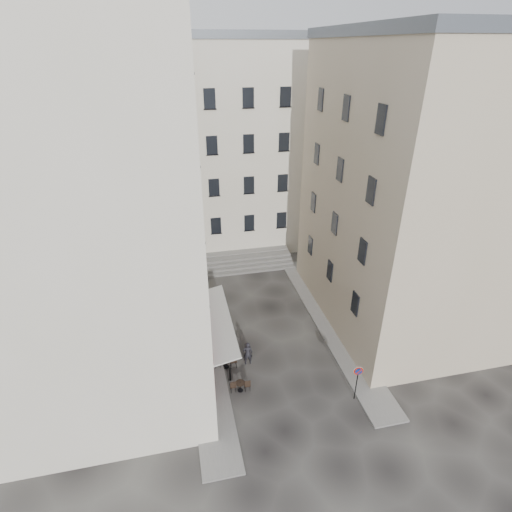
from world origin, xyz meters
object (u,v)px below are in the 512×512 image
object	(u,v)px
bistro_table_a	(240,385)
pedestrian	(248,353)
bistro_table_b	(225,361)
no_parking_sign	(358,377)

from	to	relation	value
bistro_table_a	pedestrian	bearing A→B (deg)	67.58
bistro_table_a	pedestrian	distance (m)	2.30
bistro_table_a	bistro_table_b	world-z (taller)	bistro_table_b
no_parking_sign	bistro_table_b	xyz separation A→B (m)	(-6.69, 4.02, -1.16)
no_parking_sign	bistro_table_b	world-z (taller)	no_parking_sign
pedestrian	bistro_table_a	bearing A→B (deg)	68.30
no_parking_sign	pedestrian	xyz separation A→B (m)	(-5.29, 4.07, -0.83)
no_parking_sign	pedestrian	size ratio (longest dim) A/B	1.42
bistro_table_b	pedestrian	xyz separation A→B (m)	(1.40, 0.05, 0.33)
no_parking_sign	bistro_table_a	xyz separation A→B (m)	(-6.15, 1.98, -1.24)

